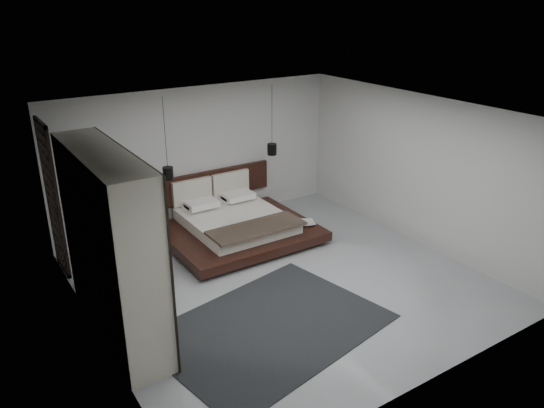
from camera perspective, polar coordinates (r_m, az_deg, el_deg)
floor at (r=8.90m, az=1.19°, el=-8.24°), size 6.00×6.00×0.00m
ceiling at (r=7.88m, az=1.34°, el=9.66°), size 6.00×6.00×0.00m
wall_back at (r=10.77m, az=-7.79°, el=5.10°), size 6.00×0.00×6.00m
wall_front at (r=6.29m, az=16.98°, el=-8.31°), size 6.00×0.00×6.00m
wall_left at (r=7.18m, az=-19.00°, el=-4.66°), size 0.00×6.00×6.00m
wall_right at (r=10.19m, az=15.37°, el=3.55°), size 0.00×6.00×6.00m
lattice_screen at (r=9.46m, az=-22.54°, el=0.58°), size 0.05×0.90×2.60m
bed at (r=10.31m, az=-3.96°, el=-2.12°), size 2.75×2.38×1.07m
book_lower at (r=10.37m, az=3.25°, el=-2.05°), size 0.27×0.33×0.03m
book_upper at (r=10.33m, az=3.26°, el=-1.99°), size 0.34×0.39×0.02m
pendant_left at (r=9.83m, az=-11.12°, el=3.28°), size 0.19×0.19×1.52m
pendant_right at (r=10.79m, az=-0.01°, el=5.93°), size 0.19×0.19×1.41m
wardrobe at (r=7.39m, az=-16.93°, el=-4.38°), size 0.63×2.68×2.63m
rug at (r=7.78m, az=-0.23°, el=-13.10°), size 3.55×2.83×0.01m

